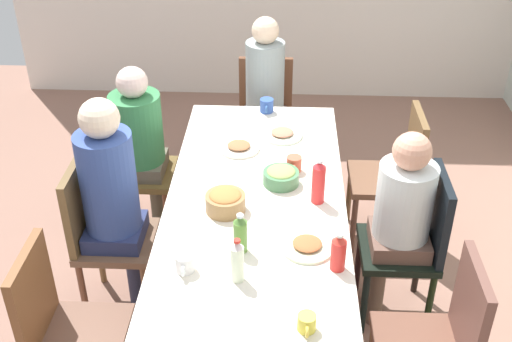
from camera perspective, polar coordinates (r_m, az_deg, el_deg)
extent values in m
plane|color=#8C6555|center=(3.72, 0.00, -11.99)|extent=(6.82, 6.82, 0.00)
cube|color=silver|center=(3.25, 0.00, -2.54)|extent=(2.05, 0.90, 0.04)
cylinder|color=olive|center=(4.25, -4.15, 0.45)|extent=(0.07, 0.07, 0.72)
cylinder|color=olive|center=(4.23, 5.33, 0.21)|extent=(0.07, 0.07, 0.72)
cube|color=brown|center=(2.87, 18.65, -11.77)|extent=(0.38, 0.04, 0.45)
cube|color=black|center=(3.48, 12.54, -6.89)|extent=(0.40, 0.40, 0.04)
cylinder|color=black|center=(3.53, 15.27, -11.46)|extent=(0.04, 0.04, 0.43)
cylinder|color=black|center=(3.78, 14.34, -7.93)|extent=(0.04, 0.04, 0.43)
cylinder|color=black|center=(3.47, 9.68, -11.53)|extent=(0.04, 0.04, 0.43)
cylinder|color=black|center=(3.73, 9.17, -7.93)|extent=(0.04, 0.04, 0.43)
cube|color=black|center=(3.38, 16.01, -3.78)|extent=(0.38, 0.04, 0.45)
cylinder|color=brown|center=(3.54, 10.70, -10.40)|extent=(0.09, 0.09, 0.45)
cylinder|color=brown|center=(3.66, 10.41, -8.72)|extent=(0.09, 0.09, 0.45)
cube|color=brown|center=(3.44, 12.65, -6.11)|extent=(0.30, 0.30, 0.10)
cylinder|color=silver|center=(3.30, 13.17, -2.64)|extent=(0.29, 0.29, 0.41)
sphere|color=tan|center=(3.14, 13.81, 1.72)|extent=(0.19, 0.19, 0.19)
cube|color=brown|center=(3.05, -15.32, -14.10)|extent=(0.40, 0.40, 0.04)
cylinder|color=brown|center=(3.37, -16.81, -14.43)|extent=(0.04, 0.04, 0.43)
cube|color=brown|center=(2.95, -19.37, -10.55)|extent=(0.38, 0.04, 0.45)
cube|color=brown|center=(4.03, 11.19, -0.78)|extent=(0.40, 0.40, 0.04)
cylinder|color=brown|center=(4.05, 13.53, -4.82)|extent=(0.04, 0.04, 0.43)
cylinder|color=brown|center=(4.32, 12.84, -2.12)|extent=(0.04, 0.04, 0.43)
cylinder|color=brown|center=(3.99, 8.73, -4.76)|extent=(0.04, 0.04, 0.43)
cylinder|color=brown|center=(4.27, 8.35, -2.03)|extent=(0.04, 0.04, 0.43)
cube|color=brown|center=(3.94, 14.13, 2.03)|extent=(0.38, 0.04, 0.45)
cube|color=brown|center=(3.53, -12.33, -6.19)|extent=(0.40, 0.40, 0.04)
cylinder|color=brown|center=(3.84, -13.84, -7.13)|extent=(0.04, 0.04, 0.43)
cylinder|color=brown|center=(3.60, -15.20, -10.53)|extent=(0.04, 0.04, 0.43)
cylinder|color=brown|center=(3.76, -8.82, -7.41)|extent=(0.04, 0.04, 0.43)
cylinder|color=brown|center=(3.52, -9.81, -10.92)|extent=(0.04, 0.04, 0.43)
cube|color=brown|center=(3.45, -15.67, -2.95)|extent=(0.38, 0.04, 0.45)
cylinder|color=#2E3247|center=(3.70, -10.16, -8.11)|extent=(0.09, 0.09, 0.45)
cylinder|color=#282C44|center=(3.59, -10.66, -9.75)|extent=(0.09, 0.09, 0.45)
cube|color=navy|center=(3.50, -12.44, -5.41)|extent=(0.30, 0.30, 0.10)
cylinder|color=#324A90|center=(3.32, -13.08, -0.97)|extent=(0.29, 0.29, 0.55)
sphere|color=beige|center=(3.14, -13.88, 4.60)|extent=(0.20, 0.20, 0.20)
cube|color=brown|center=(4.54, 0.78, 3.84)|extent=(0.40, 0.40, 0.04)
cylinder|color=brown|center=(4.79, 2.86, 2.38)|extent=(0.04, 0.04, 0.43)
cylinder|color=brown|center=(4.80, -1.20, 2.48)|extent=(0.04, 0.04, 0.43)
cylinder|color=brown|center=(4.50, 2.84, 0.24)|extent=(0.04, 0.04, 0.43)
cylinder|color=brown|center=(4.51, -1.48, 0.35)|extent=(0.04, 0.04, 0.43)
cube|color=brown|center=(4.59, 0.88, 7.49)|extent=(0.04, 0.38, 0.45)
cylinder|color=brown|center=(4.55, 1.72, 0.84)|extent=(0.09, 0.09, 0.45)
cylinder|color=#504346|center=(4.56, -0.29, 0.89)|extent=(0.09, 0.09, 0.45)
cube|color=#544746|center=(4.51, 0.78, 4.52)|extent=(0.30, 0.30, 0.10)
cylinder|color=#919EA0|center=(4.37, 0.81, 8.19)|extent=(0.26, 0.26, 0.53)
sphere|color=beige|center=(4.24, 0.85, 12.48)|extent=(0.18, 0.18, 0.18)
cube|color=brown|center=(4.07, -10.16, -0.25)|extent=(0.40, 0.40, 0.04)
cylinder|color=brown|center=(4.37, -11.62, -1.50)|extent=(0.04, 0.04, 0.43)
cylinder|color=brown|center=(4.10, -12.65, -4.12)|extent=(0.04, 0.04, 0.43)
cylinder|color=brown|center=(4.30, -7.22, -1.63)|extent=(0.04, 0.04, 0.43)
cylinder|color=brown|center=(4.03, -7.96, -4.31)|extent=(0.04, 0.04, 0.43)
cube|color=brown|center=(4.00, -13.00, 2.66)|extent=(0.38, 0.04, 0.45)
cylinder|color=brown|center=(4.24, -8.35, -2.17)|extent=(0.09, 0.09, 0.45)
cylinder|color=brown|center=(4.11, -8.73, -3.42)|extent=(0.09, 0.09, 0.45)
cube|color=brown|center=(4.04, -10.24, 0.46)|extent=(0.30, 0.30, 0.10)
cylinder|color=#317844|center=(3.91, -10.61, 3.79)|extent=(0.31, 0.31, 0.43)
sphere|color=beige|center=(3.78, -11.06, 7.80)|extent=(0.19, 0.19, 0.19)
cylinder|color=silver|center=(3.77, 2.37, 3.24)|extent=(0.24, 0.24, 0.01)
ellipsoid|color=#C7775B|center=(3.76, 2.37, 3.50)|extent=(0.13, 0.13, 0.02)
cylinder|color=silver|center=(2.90, 4.61, -6.78)|extent=(0.24, 0.24, 0.01)
ellipsoid|color=#A55D34|center=(2.89, 4.62, -6.48)|extent=(0.13, 0.13, 0.02)
cylinder|color=white|center=(3.63, -1.53, 2.06)|extent=(0.24, 0.24, 0.01)
ellipsoid|color=#9D6540|center=(3.62, -1.54, 2.32)|extent=(0.13, 0.13, 0.02)
cylinder|color=olive|center=(3.11, -2.75, -2.87)|extent=(0.20, 0.20, 0.09)
ellipsoid|color=#B5703A|center=(3.09, -2.77, -2.19)|extent=(0.16, 0.16, 0.04)
cylinder|color=#477C51|center=(3.31, 2.25, -0.60)|extent=(0.19, 0.19, 0.07)
ellipsoid|color=#8DAB58|center=(3.30, 2.27, -0.07)|extent=(0.15, 0.15, 0.04)
cylinder|color=#CB563D|center=(3.42, 3.43, 0.64)|extent=(0.08, 0.08, 0.08)
torus|color=#D3563D|center=(3.38, 3.43, 0.18)|extent=(0.05, 0.01, 0.05)
cylinder|color=white|center=(2.77, -6.39, -8.18)|extent=(0.08, 0.08, 0.08)
torus|color=white|center=(2.73, -6.54, -8.90)|extent=(0.05, 0.01, 0.05)
cylinder|color=#3050A2|center=(4.04, 0.96, 5.90)|extent=(0.08, 0.08, 0.09)
torus|color=#335EA2|center=(3.99, 0.94, 5.55)|extent=(0.05, 0.01, 0.05)
cylinder|color=#DECE45|center=(2.52, 4.57, -13.37)|extent=(0.07, 0.07, 0.07)
torus|color=yellow|center=(2.48, 4.59, -14.17)|extent=(0.05, 0.01, 0.05)
cylinder|color=#51822F|center=(2.84, -1.41, -5.89)|extent=(0.06, 0.06, 0.16)
cone|color=#4D7833|center=(2.78, -1.44, -4.36)|extent=(0.06, 0.06, 0.03)
cylinder|color=white|center=(2.77, -1.44, -4.03)|extent=(0.03, 0.03, 0.01)
cylinder|color=silver|center=(2.68, -1.67, -8.31)|extent=(0.06, 0.06, 0.17)
cone|color=silver|center=(2.62, -1.70, -6.63)|extent=(0.05, 0.05, 0.03)
cylinder|color=red|center=(2.61, -1.71, -6.28)|extent=(0.03, 0.03, 0.01)
cylinder|color=red|center=(2.77, 7.37, -7.48)|extent=(0.07, 0.07, 0.15)
cone|color=red|center=(2.71, 7.50, -6.04)|extent=(0.06, 0.06, 0.03)
cylinder|color=silver|center=(2.70, 7.53, -5.70)|extent=(0.03, 0.03, 0.01)
cylinder|color=red|center=(3.15, 5.61, -1.21)|extent=(0.07, 0.07, 0.20)
cone|color=red|center=(3.09, 5.72, 0.59)|extent=(0.06, 0.06, 0.03)
cylinder|color=white|center=(3.08, 5.74, 0.91)|extent=(0.03, 0.03, 0.01)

